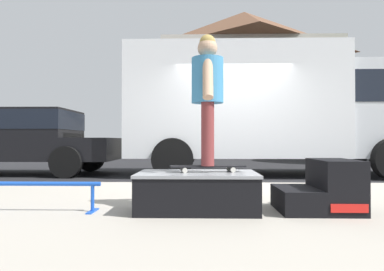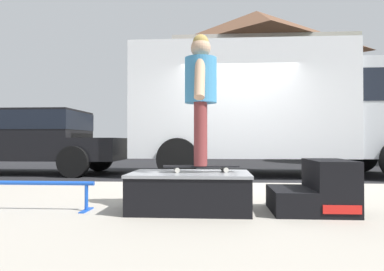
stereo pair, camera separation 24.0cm
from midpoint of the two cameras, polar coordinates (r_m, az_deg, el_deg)
ground_plane at (r=6.90m, az=8.91°, el=-7.80°), size 140.00×140.00×0.00m
sidewalk_slab at (r=3.95m, az=12.74°, el=-12.17°), size 50.00×5.00×0.12m
skate_box at (r=3.81m, az=1.53°, el=-8.50°), size 1.22×0.81×0.39m
kicker_ramp at (r=3.97m, az=20.62°, el=-8.01°), size 0.78×0.74×0.53m
grind_rail at (r=4.12m, az=-22.18°, el=-7.66°), size 1.32×0.28×0.30m
skateboard at (r=3.83m, az=3.17°, el=-4.86°), size 0.80×0.32×0.07m
skater_kid at (r=3.86m, az=3.16°, el=7.37°), size 0.33×0.71×1.37m
box_truck at (r=9.21m, az=14.21°, el=4.56°), size 6.91×2.63×3.05m
pickup_truck_black at (r=10.31m, az=-24.46°, el=-0.45°), size 5.70×2.09×1.61m
house_behind at (r=21.68m, az=10.42°, el=8.20°), size 9.54×8.23×8.40m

